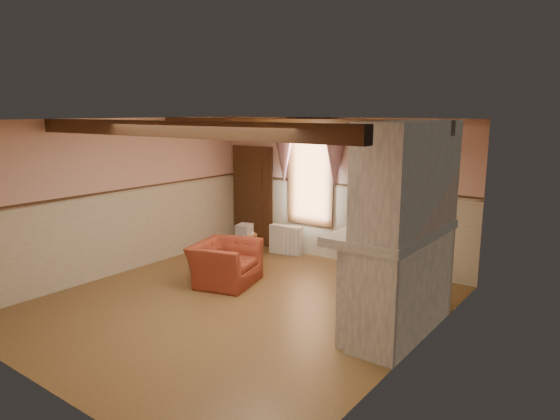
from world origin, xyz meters
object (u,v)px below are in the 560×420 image
Objects in this scene: bowl at (398,222)px; mantel_clock at (417,210)px; side_table at (246,248)px; armchair at (225,263)px; oil_lamp at (403,213)px; radiator at (286,240)px.

bowl is 0.67m from mantel_clock.
armchair is at bearing -65.31° from side_table.
oil_lamp is at bearing -90.00° from mantel_clock.
radiator is at bearing 151.24° from oil_lamp.
armchair is 4.62× the size of mantel_clock.
bowl is 0.19m from oil_lamp.
bowl is 1.48× the size of mantel_clock.
mantel_clock reaches higher than side_table.
armchair is 3.12× the size of bowl.
mantel_clock is at bearing -29.50° from radiator.
mantel_clock is (3.26, -1.30, 1.22)m from radiator.
oil_lamp is (3.03, 0.29, 1.20)m from armchair.
armchair is 3.28m from oil_lamp.
armchair is 3.34m from mantel_clock.
side_table is at bearing 166.08° from oil_lamp.
oil_lamp reaches higher than side_table.
side_table is 0.96m from radiator.
mantel_clock reaches higher than radiator.
bowl reaches higher than armchair.
side_table is 2.29× the size of mantel_clock.
side_table is 0.79× the size of radiator.
armchair reaches higher than radiator.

